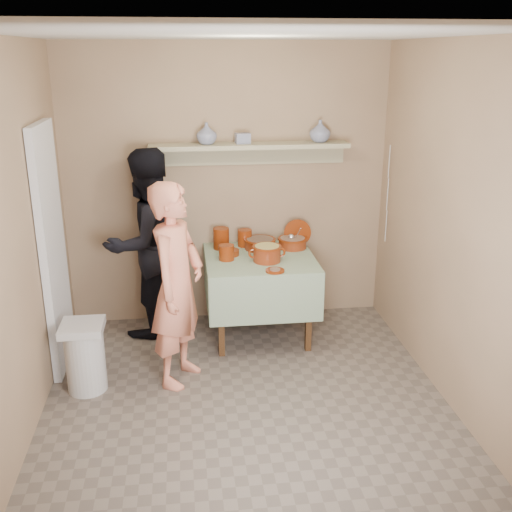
{
  "coord_description": "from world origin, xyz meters",
  "views": [
    {
      "loc": [
        -0.41,
        -3.75,
        2.5
      ],
      "look_at": [
        0.15,
        0.75,
        0.95
      ],
      "focal_mm": 42.0,
      "sensor_mm": 36.0,
      "label": 1
    }
  ],
  "objects": [
    {
      "name": "tile_panel",
      "position": [
        -1.46,
        0.95,
        1.0
      ],
      "size": [
        0.06,
        0.7,
        2.0
      ],
      "primitive_type": "cube",
      "color": "silver",
      "rests_on": "ground"
    },
    {
      "name": "vase_right",
      "position": [
        0.85,
        1.63,
        1.82
      ],
      "size": [
        0.24,
        0.24,
        0.2
      ],
      "primitive_type": "imported",
      "rotation": [
        0.0,
        0.0,
        -0.32
      ],
      "color": "navy",
      "rests_on": "wall_shelf"
    },
    {
      "name": "wall_shelf",
      "position": [
        0.2,
        1.65,
        1.67
      ],
      "size": [
        1.8,
        0.25,
        0.21
      ],
      "color": "tan",
      "rests_on": "room_shell"
    },
    {
      "name": "plate_stack_b",
      "position": [
        0.15,
        1.6,
        0.84
      ],
      "size": [
        0.13,
        0.13,
        0.16
      ],
      "primitive_type": "cylinder",
      "color": "#67230C",
      "rests_on": "serving_table"
    },
    {
      "name": "cazuela_rice",
      "position": [
        0.3,
        1.15,
        0.85
      ],
      "size": [
        0.33,
        0.25,
        0.14
      ],
      "color": "#641D0B",
      "rests_on": "serving_table"
    },
    {
      "name": "trash_bin",
      "position": [
        -1.21,
        0.48,
        0.28
      ],
      "size": [
        0.32,
        0.32,
        0.56
      ],
      "color": "silver",
      "rests_on": "ground"
    },
    {
      "name": "bowl_stack",
      "position": [
        -0.05,
        1.23,
        0.83
      ],
      "size": [
        0.14,
        0.14,
        0.14
      ],
      "primitive_type": "cylinder",
      "color": "#67230C",
      "rests_on": "serving_table"
    },
    {
      "name": "ground",
      "position": [
        0.0,
        0.0,
        0.0
      ],
      "size": [
        3.5,
        3.5,
        0.0
      ],
      "primitive_type": "plane",
      "color": "#675B51",
      "rests_on": "ground"
    },
    {
      "name": "empty_bowl",
      "position": [
        -0.01,
        1.35,
        0.79
      ],
      "size": [
        0.17,
        0.17,
        0.05
      ],
      "primitive_type": "cylinder",
      "color": "#67230C",
      "rests_on": "serving_table"
    },
    {
      "name": "front_plate",
      "position": [
        0.33,
        0.88,
        0.77
      ],
      "size": [
        0.16,
        0.16,
        0.03
      ],
      "color": "#67230C",
      "rests_on": "serving_table"
    },
    {
      "name": "plate_stack_a",
      "position": [
        -0.08,
        1.56,
        0.86
      ],
      "size": [
        0.15,
        0.15,
        0.2
      ],
      "primitive_type": "cylinder",
      "color": "#67230C",
      "rests_on": "serving_table"
    },
    {
      "name": "person_helper",
      "position": [
        -0.75,
        1.47,
        0.86
      ],
      "size": [
        1.06,
        1.03,
        1.72
      ],
      "primitive_type": "imported",
      "rotation": [
        0.0,
        0.0,
        -2.49
      ],
      "color": "black",
      "rests_on": "ground"
    },
    {
      "name": "electrical_cord",
      "position": [
        1.47,
        1.48,
        1.25
      ],
      "size": [
        0.01,
        0.05,
        0.9
      ],
      "color": "silver",
      "rests_on": "wall_shelf"
    },
    {
      "name": "propped_lid",
      "position": [
        0.65,
        1.58,
        0.88
      ],
      "size": [
        0.26,
        0.07,
        0.26
      ],
      "primitive_type": "cylinder",
      "rotation": [
        1.48,
        0.0,
        -0.1
      ],
      "color": "#67230C",
      "rests_on": "serving_table"
    },
    {
      "name": "cazuela_meat_b",
      "position": [
        0.59,
        1.49,
        0.82
      ],
      "size": [
        0.28,
        0.28,
        0.1
      ],
      "color": "#641D0B",
      "rests_on": "serving_table"
    },
    {
      "name": "ladle",
      "position": [
        0.58,
        1.48,
        0.87
      ],
      "size": [
        0.08,
        0.26,
        0.19
      ],
      "color": "silver",
      "rests_on": "cazuela_meat_b"
    },
    {
      "name": "person_cook",
      "position": [
        -0.48,
        0.56,
        0.81
      ],
      "size": [
        0.6,
        0.7,
        1.61
      ],
      "primitive_type": "imported",
      "rotation": [
        0.0,
        0.0,
        1.14
      ],
      "color": "#E57F63",
      "rests_on": "ground"
    },
    {
      "name": "serving_table",
      "position": [
        0.25,
        1.28,
        0.64
      ],
      "size": [
        0.97,
        0.97,
        0.76
      ],
      "color": "#4C2D16",
      "rests_on": "ground"
    },
    {
      "name": "cazuela_meat_a",
      "position": [
        0.28,
        1.5,
        0.82
      ],
      "size": [
        0.3,
        0.3,
        0.1
      ],
      "color": "#641D0B",
      "rests_on": "serving_table"
    },
    {
      "name": "ceramic_box",
      "position": [
        0.14,
        1.63,
        1.77
      ],
      "size": [
        0.14,
        0.11,
        0.09
      ],
      "primitive_type": "cube",
      "rotation": [
        0.0,
        0.0,
        0.14
      ],
      "color": "navy",
      "rests_on": "wall_shelf"
    },
    {
      "name": "room_shell",
      "position": [
        0.0,
        0.0,
        1.61
      ],
      "size": [
        3.04,
        3.54,
        2.62
      ],
      "color": "#9D7E60",
      "rests_on": "ground"
    },
    {
      "name": "vase_left",
      "position": [
        -0.18,
        1.62,
        1.81
      ],
      "size": [
        0.26,
        0.26,
        0.19
      ],
      "primitive_type": "imported",
      "rotation": [
        0.0,
        0.0,
        0.88
      ],
      "color": "navy",
      "rests_on": "wall_shelf"
    }
  ]
}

